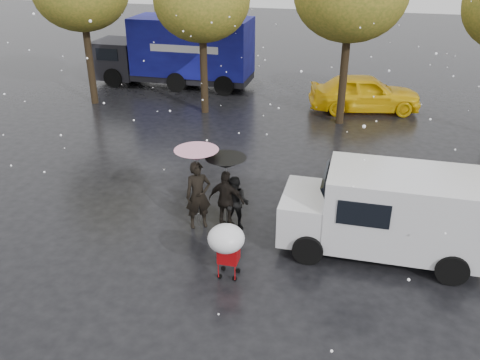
% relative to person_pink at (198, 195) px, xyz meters
% --- Properties ---
extents(ground, '(90.00, 90.00, 0.00)m').
position_rel_person_pink_xyz_m(ground, '(0.62, -0.49, -0.95)').
color(ground, black).
rests_on(ground, ground).
extents(person_pink, '(0.83, 0.75, 1.91)m').
position_rel_person_pink_xyz_m(person_pink, '(0.00, 0.00, 0.00)').
color(person_pink, black).
rests_on(person_pink, ground).
extents(person_middle, '(0.74, 0.58, 1.52)m').
position_rel_person_pink_xyz_m(person_middle, '(1.01, 0.15, -0.19)').
color(person_middle, black).
rests_on(person_middle, ground).
extents(person_black, '(1.02, 0.48, 1.70)m').
position_rel_person_pink_xyz_m(person_black, '(0.76, 0.10, -0.11)').
color(person_black, black).
rests_on(person_black, ground).
extents(umbrella_pink, '(1.16, 1.16, 2.28)m').
position_rel_person_pink_xyz_m(umbrella_pink, '(0.00, 0.00, 1.18)').
color(umbrella_pink, '#4C4C4C').
rests_on(umbrella_pink, ground).
extents(umbrella_black, '(1.08, 1.08, 2.10)m').
position_rel_person_pink_xyz_m(umbrella_black, '(0.76, 0.10, 0.99)').
color(umbrella_black, '#4C4C4C').
rests_on(umbrella_black, ground).
extents(vendor_cart, '(1.52, 0.80, 1.27)m').
position_rel_person_pink_xyz_m(vendor_cart, '(3.08, 1.08, -0.23)').
color(vendor_cart, slate).
rests_on(vendor_cart, ground).
extents(shopping_cart, '(0.84, 0.84, 1.46)m').
position_rel_person_pink_xyz_m(shopping_cart, '(1.39, -2.14, 0.11)').
color(shopping_cart, '#B20A0E').
rests_on(shopping_cart, ground).
extents(white_van, '(4.91, 2.18, 2.20)m').
position_rel_person_pink_xyz_m(white_van, '(4.93, -0.03, 0.21)').
color(white_van, silver).
rests_on(white_van, ground).
extents(blue_truck, '(8.30, 2.60, 3.50)m').
position_rel_person_pink_xyz_m(blue_truck, '(-5.58, 13.38, 0.80)').
color(blue_truck, '#0C0B5E').
rests_on(blue_truck, ground).
extents(box_ground_near, '(0.56, 0.45, 0.50)m').
position_rel_person_pink_xyz_m(box_ground_near, '(3.51, 0.58, -0.70)').
color(box_ground_near, brown).
rests_on(box_ground_near, ground).
extents(box_ground_far, '(0.57, 0.52, 0.36)m').
position_rel_person_pink_xyz_m(box_ground_far, '(3.65, 1.09, -0.77)').
color(box_ground_far, brown).
rests_on(box_ground_far, ground).
extents(yellow_taxi, '(5.20, 2.97, 1.67)m').
position_rel_person_pink_xyz_m(yellow_taxi, '(4.04, 11.45, -0.12)').
color(yellow_taxi, yellow).
rests_on(yellow_taxi, ground).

